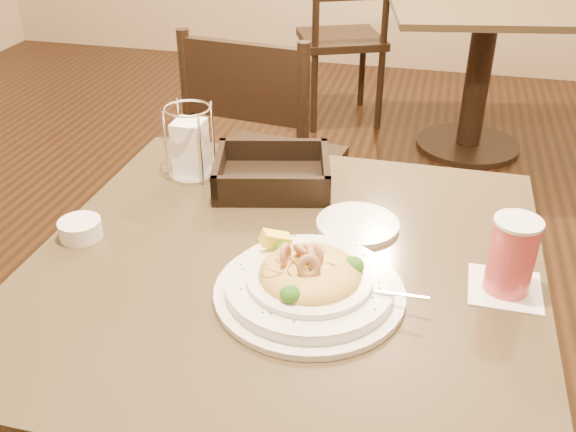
% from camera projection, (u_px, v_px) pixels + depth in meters
% --- Properties ---
extents(main_table, '(0.90, 0.90, 0.74)m').
position_uv_depth(main_table, '(286.00, 357.00, 1.27)').
color(main_table, black).
rests_on(main_table, ground).
extents(background_table, '(1.05, 1.05, 0.74)m').
position_uv_depth(background_table, '(482.00, 51.00, 3.06)').
color(background_table, black).
rests_on(background_table, ground).
extents(dining_chair_near, '(0.47, 0.47, 0.93)m').
position_uv_depth(dining_chair_near, '(263.00, 161.00, 2.05)').
color(dining_chair_near, black).
rests_on(dining_chair_near, ground).
extents(dining_chair_far, '(0.55, 0.55, 0.93)m').
position_uv_depth(dining_chair_far, '(344.00, 33.00, 3.38)').
color(dining_chair_far, black).
rests_on(dining_chair_far, ground).
extents(pasta_bowl, '(0.35, 0.32, 0.10)m').
position_uv_depth(pasta_bowl, '(309.00, 281.00, 1.04)').
color(pasta_bowl, white).
rests_on(pasta_bowl, main_table).
extents(drink_glass, '(0.12, 0.12, 0.13)m').
position_uv_depth(drink_glass, '(512.00, 256.00, 1.04)').
color(drink_glass, white).
rests_on(drink_glass, main_table).
extents(bread_basket, '(0.28, 0.25, 0.07)m').
position_uv_depth(bread_basket, '(272.00, 176.00, 1.38)').
color(bread_basket, black).
rests_on(bread_basket, main_table).
extents(napkin_caddy, '(0.10, 0.10, 0.16)m').
position_uv_depth(napkin_caddy, '(190.00, 146.00, 1.40)').
color(napkin_caddy, silver).
rests_on(napkin_caddy, main_table).
extents(side_plate, '(0.18, 0.18, 0.01)m').
position_uv_depth(side_plate, '(358.00, 224.00, 1.24)').
color(side_plate, white).
rests_on(side_plate, main_table).
extents(butter_ramekin, '(0.10, 0.10, 0.03)m').
position_uv_depth(butter_ramekin, '(80.00, 229.00, 1.20)').
color(butter_ramekin, white).
rests_on(butter_ramekin, main_table).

